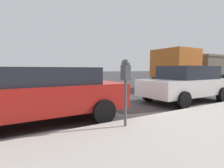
# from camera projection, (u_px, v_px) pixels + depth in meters

# --- Properties ---
(ground_plane) EXTENTS (220.00, 220.00, 0.00)m
(ground_plane) POSITION_uv_depth(u_px,v_px,m) (101.00, 107.00, 6.62)
(ground_plane) COLOR #3D3A3A
(parking_meter) EXTENTS (0.21, 0.19, 1.52)m
(parking_meter) POSITION_uv_depth(u_px,v_px,m) (126.00, 75.00, 3.88)
(parking_meter) COLOR #4C5156
(parking_meter) RESTS_ON sidewalk
(car_red) EXTENTS (2.14, 4.54, 1.48)m
(car_red) POSITION_uv_depth(u_px,v_px,m) (42.00, 93.00, 4.68)
(car_red) COLOR #B21E19
(car_red) RESTS_ON ground_plane
(car_white) EXTENTS (2.06, 4.28, 1.57)m
(car_white) POSITION_uv_depth(u_px,v_px,m) (186.00, 83.00, 7.78)
(car_white) COLOR silver
(car_white) RESTS_ON ground_plane
(dump_truck) EXTENTS (2.90, 8.23, 2.85)m
(dump_truck) POSITION_uv_depth(u_px,v_px,m) (199.00, 68.00, 14.01)
(dump_truck) COLOR black
(dump_truck) RESTS_ON ground_plane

